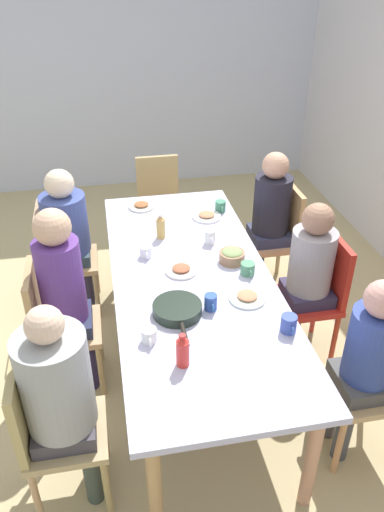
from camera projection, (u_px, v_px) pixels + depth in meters
The scene contains 31 objects.
ground_plane at pixel (192, 363), 3.52m from camera, with size 7.71×7.71×0.00m, color tan.
wall_left at pixel (137, 71), 5.55m from camera, with size 0.12×4.30×2.60m, color silver.
dining_table at pixel (192, 285), 3.16m from camera, with size 2.43×0.98×0.75m.
chair_0 at pixel (59, 255), 3.78m from camera, with size 0.40×0.40×0.90m.
person_0 at pixel (68, 229), 3.68m from camera, with size 0.33×0.33×1.19m.
chair_1 at pixel (278, 233), 4.06m from camera, with size 0.40×0.40×0.90m.
person_1 at pixel (270, 211), 3.93m from camera, with size 0.30×0.30×1.20m.
chair_2 at pixel (48, 427), 2.44m from camera, with size 0.40×0.40×0.90m.
person_2 at pixel (60, 391), 2.33m from camera, with size 0.33×0.33×1.23m.
chair_3 at pixel (318, 291), 3.38m from camera, with size 0.40×0.40×0.90m.
person_3 at pixel (309, 269), 3.27m from camera, with size 0.30×0.30×1.17m.
chair_4 at pixel (159, 201), 4.57m from camera, with size 0.40×0.40×0.90m.
chair_5 at pixel (55, 322), 3.11m from camera, with size 0.40×0.40×0.90m.
person_5 at pixel (64, 288), 2.99m from camera, with size 0.30×0.30×1.29m.
chair_6 at pixel (377, 377), 2.71m from camera, with size 0.40×0.40×0.90m.
person_6 at pixel (367, 356), 2.61m from camera, with size 0.30×0.30×1.15m.
plate_0 at pixel (247, 297), 2.91m from camera, with size 0.22×0.22×0.04m.
plate_1 at pixel (207, 216), 3.78m from camera, with size 0.22×0.22×0.04m.
plate_2 at pixel (181, 270), 3.16m from camera, with size 0.21×0.21×0.04m.
plate_3 at pixel (141, 206), 3.93m from camera, with size 0.20×0.20×0.04m.
bowl_0 at pixel (232, 256), 3.24m from camera, with size 0.17×0.17×0.09m.
serving_pan at pixel (177, 310), 2.79m from camera, with size 0.46×0.28×0.06m.
cup_0 at pixel (289, 324), 2.66m from camera, with size 0.12×0.09×0.10m.
cup_1 at pixel (146, 252), 3.30m from camera, with size 0.12×0.08×0.08m.
cup_2 at pixel (149, 335), 2.60m from camera, with size 0.12×0.08×0.08m.
cup_3 at pixel (220, 206), 3.86m from camera, with size 0.12×0.08×0.08m.
cup_4 at pixel (210, 237), 3.44m from camera, with size 0.11×0.07×0.10m.
cup_5 at pixel (248, 269), 3.12m from camera, with size 0.13×0.09×0.08m.
cup_6 at pixel (211, 302), 2.82m from camera, with size 0.11×0.07×0.10m.
bottle_0 at pixel (183, 351), 2.42m from camera, with size 0.07×0.07×0.19m.
bottle_1 at pixel (161, 227), 3.49m from camera, with size 0.06×0.06×0.18m.
Camera 1 is at (2.53, -0.48, 2.52)m, focal length 35.02 mm.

